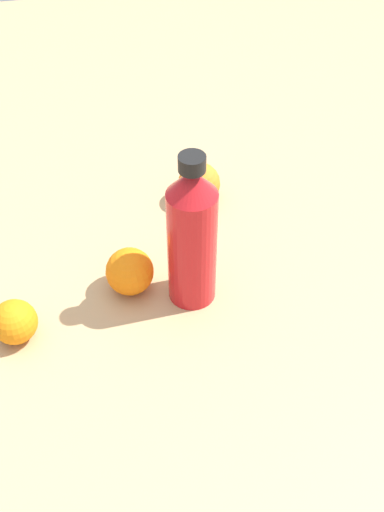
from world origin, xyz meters
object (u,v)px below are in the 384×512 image
orange_2 (15,320)px  orange_0 (130,271)px  orange_1 (199,183)px  water_bottle (192,236)px

orange_2 → orange_0: bearing=-160.1°
orange_0 → orange_1: orange_1 is taller
orange_0 → orange_2: (0.17, 0.06, -0.00)m
orange_1 → orange_2: (0.31, 0.25, -0.00)m
orange_0 → water_bottle: bearing=163.4°
orange_0 → orange_1: size_ratio=0.99×
orange_0 → orange_2: bearing=19.9°
orange_0 → orange_1: bearing=-126.7°
water_bottle → orange_0: (0.09, -0.03, -0.08)m
water_bottle → orange_2: 0.28m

